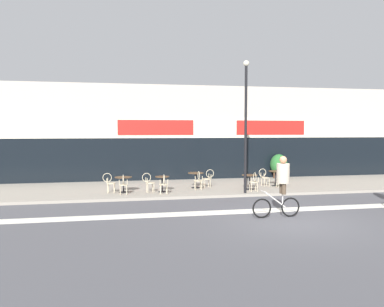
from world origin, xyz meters
TOP-DOWN VIEW (x-y plane):
  - ground_plane at (0.00, 0.00)m, footprint 120.00×120.00m
  - sidewalk_slab at (0.00, 7.25)m, footprint 40.00×5.50m
  - storefront_facade at (0.00, 11.96)m, footprint 40.00×4.06m
  - bike_lane_stripe at (0.00, 1.68)m, footprint 36.00×0.70m
  - bistro_table_0 at (-5.32, 6.05)m, footprint 0.79×0.79m
  - bistro_table_1 at (-3.56, 5.81)m, footprint 0.65×0.65m
  - bistro_table_2 at (-1.80, 6.75)m, footprint 0.78×0.78m
  - bistro_table_3 at (0.64, 5.78)m, footprint 0.76×0.76m
  - bistro_table_4 at (2.34, 6.63)m, footprint 0.71×0.71m
  - cafe_chair_0_near at (-5.32, 5.42)m, footprint 0.42×0.58m
  - cafe_chair_0_side at (-5.94, 6.05)m, footprint 0.59×0.43m
  - cafe_chair_1_near at (-3.56, 5.19)m, footprint 0.41×0.58m
  - cafe_chair_1_side at (-4.18, 5.81)m, footprint 0.60×0.45m
  - cafe_chair_2_near at (-1.80, 6.12)m, footprint 0.40×0.57m
  - cafe_chair_2_side at (-1.17, 6.75)m, footprint 0.59×0.43m
  - cafe_chair_3_near at (0.64, 5.15)m, footprint 0.42×0.59m
  - cafe_chair_4_near at (2.33, 6.01)m, footprint 0.43×0.59m
  - cafe_chair_4_side at (1.71, 6.62)m, footprint 0.60×0.45m
  - planter_pot at (3.81, 9.57)m, footprint 1.02×1.02m
  - lamp_post at (0.10, 4.84)m, footprint 0.26×0.26m
  - cyclist_0 at (-0.08, 0.59)m, footprint 1.70×0.48m

SIDE VIEW (x-z plane):
  - ground_plane at x=0.00m, z-range 0.00..0.00m
  - bike_lane_stripe at x=0.00m, z-range 0.00..0.01m
  - sidewalk_slab at x=0.00m, z-range 0.00..0.12m
  - bistro_table_3 at x=0.64m, z-range 0.28..0.98m
  - bistro_table_1 at x=-3.56m, z-range 0.27..0.99m
  - bistro_table_0 at x=-5.32m, z-range 0.28..0.99m
  - cafe_chair_0_near at x=-5.32m, z-range 0.19..1.09m
  - cafe_chair_0_side at x=-5.94m, z-range 0.19..1.09m
  - cafe_chair_1_near at x=-3.56m, z-range 0.19..1.09m
  - cafe_chair_1_side at x=-4.18m, z-range 0.19..1.09m
  - cafe_chair_2_near at x=-1.80m, z-range 0.19..1.09m
  - cafe_chair_2_side at x=-1.17m, z-range 0.19..1.09m
  - cafe_chair_3_near at x=0.64m, z-range 0.19..1.09m
  - cafe_chair_4_near at x=2.33m, z-range 0.19..1.09m
  - cafe_chair_4_side at x=1.71m, z-range 0.19..1.09m
  - bistro_table_2 at x=-1.80m, z-range 0.29..1.04m
  - bistro_table_4 at x=2.34m, z-range 0.28..1.05m
  - planter_pot at x=3.81m, z-range 0.15..1.58m
  - cyclist_0 at x=-0.08m, z-range 0.17..2.26m
  - storefront_facade at x=0.00m, z-range -0.01..5.53m
  - lamp_post at x=0.10m, z-range 0.53..6.47m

